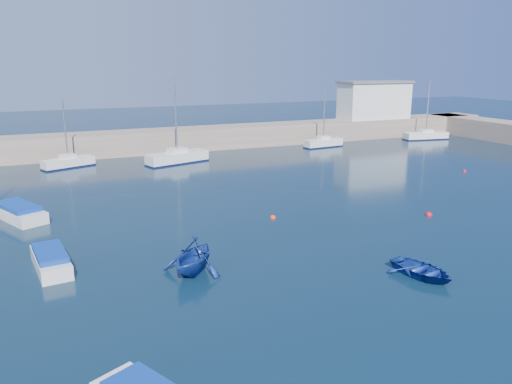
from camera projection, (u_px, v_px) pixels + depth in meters
name	position (u px, v px, depth m)	size (l,w,h in m)	color
ground	(456.00, 332.00, 19.68)	(220.00, 220.00, 0.00)	#0B2132
back_wall	(168.00, 140.00, 60.12)	(96.00, 4.50, 2.60)	gray
harbor_office	(374.00, 101.00, 70.87)	(10.00, 4.00, 5.00)	silver
sailboat_5	(68.00, 162.00, 50.67)	(5.34, 3.25, 6.91)	silver
sailboat_6	(177.00, 157.00, 52.88)	(7.02, 3.78, 8.93)	silver
sailboat_7	(323.00, 143.00, 63.06)	(5.29, 1.98, 6.95)	silver
sailboat_8	(426.00, 135.00, 69.46)	(6.43, 2.75, 8.16)	silver
motorboat_1	(51.00, 260.00, 25.63)	(1.95, 4.34, 1.03)	silver
motorboat_2	(18.00, 212.00, 33.89)	(3.78, 5.43, 1.06)	silver
dinghy_center	(422.00, 270.00, 24.72)	(2.40, 3.36, 0.70)	navy
dinghy_left	(193.00, 256.00, 25.01)	(3.04, 3.52, 1.86)	navy
buoy_1	(429.00, 215.00, 34.83)	(0.51, 0.51, 0.51)	#B30D1B
buoy_3	(273.00, 218.00, 34.21)	(0.42, 0.42, 0.42)	#FA320D
buoy_4	(464.00, 172.00, 48.85)	(0.39, 0.39, 0.39)	#B30D1B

